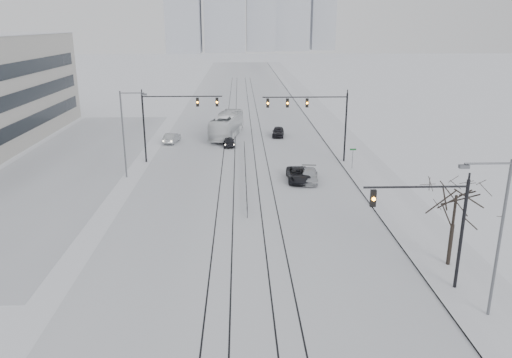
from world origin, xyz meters
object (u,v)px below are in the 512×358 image
at_px(sedan_sb_outer, 172,138).
at_px(sedan_nb_right, 309,176).
at_px(sedan_sb_inner, 229,142).
at_px(sedan_nb_far, 278,132).
at_px(box_truck, 227,125).
at_px(traffic_mast_near, 436,220).
at_px(bare_tree, 455,203).
at_px(sedan_nb_front, 298,175).

relative_size(sedan_sb_outer, sedan_nb_right, 0.94).
bearing_deg(sedan_sb_inner, sedan_nb_right, 114.87).
height_order(sedan_nb_far, box_truck, box_truck).
distance_m(traffic_mast_near, sedan_sb_outer, 44.88).
distance_m(traffic_mast_near, sedan_sb_inner, 39.77).
height_order(sedan_sb_inner, box_truck, box_truck).
relative_size(bare_tree, sedan_nb_far, 1.53).
xyz_separation_m(sedan_sb_inner, sedan_nb_front, (7.39, -15.43, 0.04)).
bearing_deg(sedan_sb_inner, bare_tree, 110.41).
bearing_deg(traffic_mast_near, box_truck, 106.93).
bearing_deg(traffic_mast_near, sedan_sb_inner, 108.85).
bearing_deg(sedan_nb_far, bare_tree, -71.74).
bearing_deg(sedan_nb_far, traffic_mast_near, -75.65).
xyz_separation_m(sedan_nb_far, box_truck, (-7.30, 0.14, 0.95)).
bearing_deg(box_truck, sedan_sb_inner, 104.20).
bearing_deg(sedan_nb_front, bare_tree, -67.07).
bearing_deg(box_truck, sedan_nb_right, 122.75).
bearing_deg(sedan_sb_outer, box_truck, -144.87).
distance_m(sedan_nb_front, sedan_nb_far, 21.11).
bearing_deg(box_truck, traffic_mast_near, 117.37).
relative_size(sedan_sb_inner, box_truck, 0.32).
distance_m(sedan_nb_right, sedan_nb_far, 21.45).
bearing_deg(sedan_nb_far, sedan_sb_inner, -134.01).
distance_m(sedan_nb_right, box_truck, 23.29).
height_order(bare_tree, sedan_sb_outer, bare_tree).
xyz_separation_m(traffic_mast_near, sedan_sb_inner, (-12.79, 37.45, -3.93)).
xyz_separation_m(traffic_mast_near, box_truck, (-13.17, 43.26, -2.94)).
bearing_deg(bare_tree, traffic_mast_near, -128.76).
bearing_deg(sedan_nb_right, sedan_sb_inner, 125.53).
relative_size(sedan_nb_front, sedan_nb_right, 1.11).
bearing_deg(bare_tree, sedan_sb_outer, 122.01).
distance_m(sedan_sb_outer, sedan_nb_far, 15.05).
relative_size(traffic_mast_near, sedan_sb_inner, 1.90).
relative_size(traffic_mast_near, bare_tree, 1.15).
xyz_separation_m(sedan_nb_front, sedan_nb_far, (-0.47, 21.10, 0.01)).
distance_m(sedan_nb_far, box_truck, 7.36).
xyz_separation_m(bare_tree, sedan_nb_right, (-6.75, 18.73, -3.86)).
relative_size(bare_tree, box_truck, 0.52).
bearing_deg(sedan_nb_front, sedan_sb_inner, 116.18).
bearing_deg(sedan_nb_far, sedan_sb_outer, -160.30).
height_order(sedan_sb_inner, sedan_nb_far, sedan_nb_far).
relative_size(sedan_sb_outer, sedan_nb_front, 0.84).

